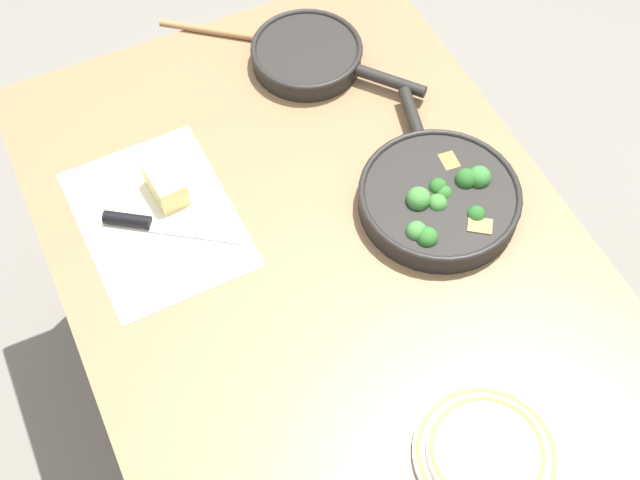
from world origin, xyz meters
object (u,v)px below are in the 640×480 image
object	(u,v)px
skillet_broccoli	(440,197)
wooden_spoon	(260,38)
cheese_block	(166,184)
dinner_plate_stack	(486,453)
skillet_eggs	(309,55)
grater_knife	(152,224)

from	to	relation	value
skillet_broccoli	wooden_spoon	distance (m)	0.54
cheese_block	dinner_plate_stack	xyz separation A→B (m)	(0.67, 0.27, -0.01)
wooden_spoon	cheese_block	distance (m)	0.42
skillet_eggs	dinner_plate_stack	size ratio (longest dim) A/B	1.41
skillet_eggs	wooden_spoon	bearing A→B (deg)	172.91
wooden_spoon	dinner_plate_stack	world-z (taller)	dinner_plate_stack
grater_knife	cheese_block	size ratio (longest dim) A/B	2.37
cheese_block	dinner_plate_stack	world-z (taller)	cheese_block
skillet_broccoli	cheese_block	xyz separation A→B (m)	(-0.24, -0.43, 0.00)
skillet_broccoli	skillet_eggs	distance (m)	0.43
grater_knife	dinner_plate_stack	bearing A→B (deg)	-28.49
grater_knife	dinner_plate_stack	xyz separation A→B (m)	(0.62, 0.32, 0.00)
skillet_broccoli	wooden_spoon	size ratio (longest dim) A/B	1.38
skillet_broccoli	dinner_plate_stack	xyz separation A→B (m)	(0.44, -0.16, -0.01)
cheese_block	wooden_spoon	bearing A→B (deg)	133.47
skillet_broccoli	wooden_spoon	xyz separation A→B (m)	(-0.53, -0.13, -0.02)
skillet_broccoli	grater_knife	xyz separation A→B (m)	(-0.18, -0.48, -0.02)
wooden_spoon	skillet_eggs	bearing A→B (deg)	-19.51
dinner_plate_stack	cheese_block	bearing A→B (deg)	-158.28
wooden_spoon	grater_knife	xyz separation A→B (m)	(0.35, -0.36, 0.00)
grater_knife	dinner_plate_stack	size ratio (longest dim) A/B	0.99
wooden_spoon	skillet_broccoli	bearing A→B (deg)	-38.78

